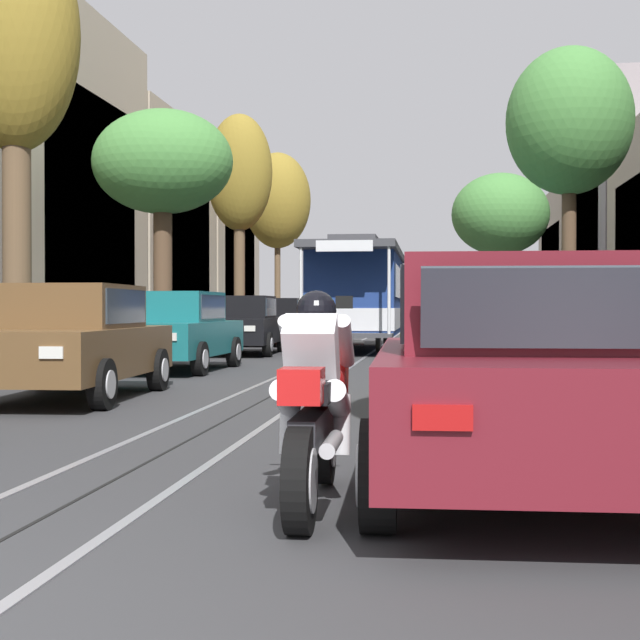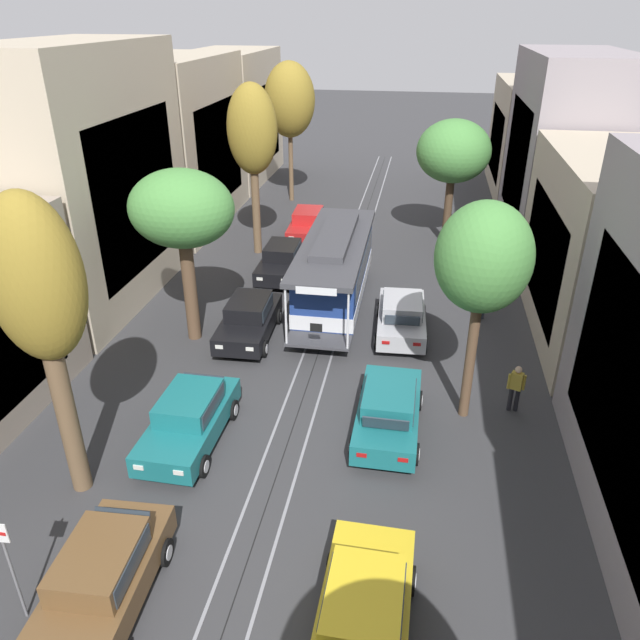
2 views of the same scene
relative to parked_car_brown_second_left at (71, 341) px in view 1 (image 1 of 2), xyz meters
name	(u,v)px [view 1 (image 1 of 2)]	position (x,y,z in m)	size (l,w,h in m)	color
ground_plane	(347,356)	(2.68, 11.77, -0.80)	(160.00, 160.00, 0.00)	#38383A
trolley_track_rails	(358,350)	(2.68, 15.06, -0.79)	(1.14, 60.90, 0.01)	gray
building_facade_left	(24,204)	(-8.02, 15.64, 3.77)	(5.75, 52.60, 10.45)	beige
parked_car_brown_second_left	(71,341)	(0.00, 0.00, 0.00)	(2.14, 4.42, 1.58)	brown
parked_car_teal_mid_left	(176,331)	(-0.17, 5.70, 0.00)	(2.05, 4.38, 1.58)	#196B70
parked_car_black_fourth_left	(243,325)	(-0.19, 12.20, 0.00)	(2.10, 4.41, 1.58)	black
parked_car_black_fifth_left	(279,321)	(-0.27, 18.35, 0.00)	(2.04, 4.38, 1.58)	black
parked_car_red_sixth_left	(307,319)	(-0.08, 23.91, 0.00)	(2.12, 4.41, 1.58)	red
parked_car_maroon_near_right	(512,374)	(5.53, -5.70, 0.00)	(2.09, 4.40, 1.58)	maroon
parked_car_yellow_second_right	(477,343)	(5.55, 0.15, 0.00)	(2.05, 4.38, 1.58)	gold
parked_car_teal_mid_right	(463,330)	(5.56, 7.10, 0.00)	(2.03, 4.37, 1.58)	#196B70
parked_car_silver_fourth_right	(459,324)	(5.63, 13.45, 0.00)	(2.14, 4.42, 1.58)	#B7B7BC
street_tree_kerb_left_second	(16,49)	(-2.40, 3.37, 5.05)	(2.29, 1.84, 8.15)	brown
street_tree_kerb_left_mid	(163,165)	(-2.31, 11.84, 4.30)	(3.82, 3.18, 6.59)	brown
street_tree_kerb_left_fourth	(239,176)	(-2.26, 21.29, 5.35)	(2.47, 2.09, 8.46)	brown
street_tree_kerb_left_far	(277,201)	(-2.54, 31.09, 5.55)	(3.18, 3.00, 8.67)	brown
street_tree_kerb_right_second	(569,123)	(7.88, 8.43, 4.48)	(2.74, 2.82, 6.94)	brown
street_tree_kerb_right_mid	(500,215)	(7.49, 24.48, 4.09)	(3.81, 3.61, 6.54)	#4C3826
cable_car_trolley	(359,295)	(2.68, 15.63, 0.86)	(2.61, 9.14, 3.28)	navy
motorcycle_with_rider	(315,405)	(4.25, -6.41, -0.15)	(0.56, 1.99, 1.37)	black
pedestrian_on_left_pavement	(568,317)	(8.82, 15.38, 0.19)	(0.55, 0.37, 1.75)	#282D38
pedestrian_on_right_pavement	(637,323)	(9.43, 8.91, 0.12)	(0.55, 0.34, 1.63)	black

